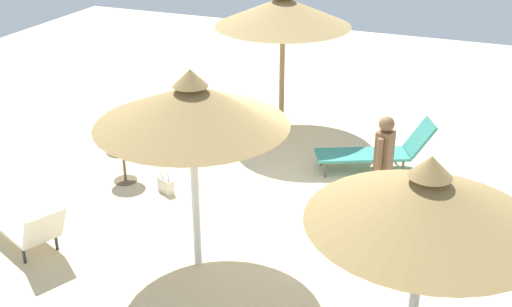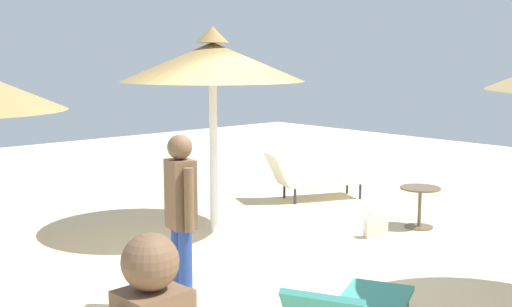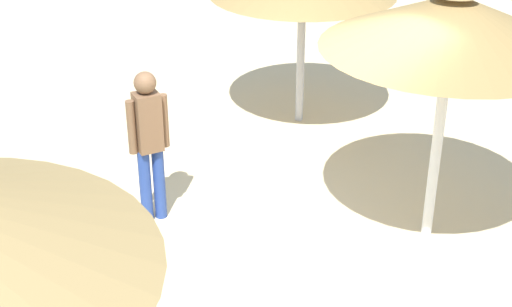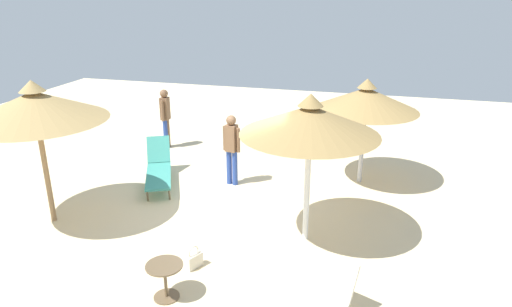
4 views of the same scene
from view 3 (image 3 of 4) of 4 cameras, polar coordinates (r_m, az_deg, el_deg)
ground at (r=7.84m, az=0.23°, el=-7.88°), size 24.00×24.00×0.10m
parasol_umbrella_center at (r=7.34m, az=14.62°, el=9.63°), size 2.49×2.49×2.82m
lounge_chair_front at (r=7.36m, az=-17.91°, el=-7.88°), size 2.10×1.39×0.92m
person_standing_far_right at (r=7.98m, az=-8.10°, el=1.16°), size 0.27×0.44×1.73m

